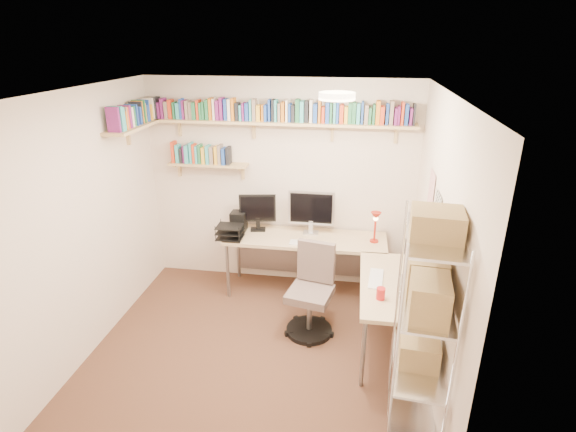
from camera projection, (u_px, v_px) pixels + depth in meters
The scene contains 6 objects.
ground at pixel (256, 350), 4.48m from camera, with size 3.20×3.20×0.00m, color #48291F.
room_shell at pixel (251, 205), 3.90m from camera, with size 3.24×3.04×2.52m.
wall_shelves at pixel (240, 122), 4.97m from camera, with size 3.12×1.09×0.80m.
corner_desk at pixel (315, 248), 5.01m from camera, with size 2.24×1.85×1.26m.
office_chair at pixel (311, 296), 4.65m from camera, with size 0.52×0.53×0.97m.
wire_rack at pixel (426, 299), 3.10m from camera, with size 0.45×0.81×1.89m.
Camera 1 is at (0.88, -3.57, 2.91)m, focal length 28.00 mm.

